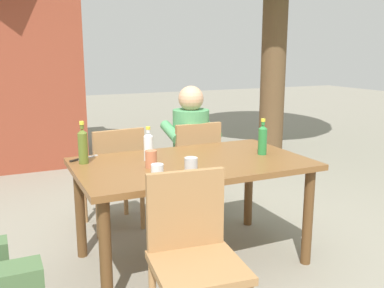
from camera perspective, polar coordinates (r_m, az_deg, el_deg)
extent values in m
plane|color=gray|center=(3.22, 0.00, -15.00)|extent=(24.00, 24.00, 0.00)
cube|color=brown|center=(2.96, 0.00, -2.65)|extent=(1.58, 0.93, 0.04)
cylinder|color=brown|center=(2.54, -11.35, -14.44)|extent=(0.07, 0.07, 0.69)
cylinder|color=brown|center=(3.13, 15.09, -9.31)|extent=(0.07, 0.07, 0.69)
cylinder|color=brown|center=(3.23, -14.59, -8.61)|extent=(0.07, 0.07, 0.69)
cylinder|color=brown|center=(3.72, 7.51, -5.52)|extent=(0.07, 0.07, 0.69)
cube|color=#A37547|center=(3.92, -0.44, -3.20)|extent=(0.45, 0.45, 0.04)
cube|color=#A37547|center=(3.69, 0.87, -0.51)|extent=(0.42, 0.05, 0.42)
cylinder|color=#A37547|center=(4.23, 0.81, -5.22)|extent=(0.04, 0.04, 0.41)
cylinder|color=#A37547|center=(4.08, -4.00, -5.90)|extent=(0.04, 0.04, 0.41)
cylinder|color=#A37547|center=(3.91, 3.30, -6.73)|extent=(0.04, 0.04, 0.41)
cylinder|color=#A37547|center=(3.75, -1.84, -7.55)|extent=(0.04, 0.04, 0.41)
cube|color=#A37547|center=(3.70, -10.54, -4.37)|extent=(0.48, 0.48, 0.04)
cube|color=#A37547|center=(3.46, -9.57, -1.56)|extent=(0.42, 0.08, 0.42)
cylinder|color=#A37547|center=(4.00, -8.76, -6.41)|extent=(0.04, 0.04, 0.41)
cylinder|color=#A37547|center=(3.89, -14.02, -7.20)|extent=(0.04, 0.04, 0.41)
cylinder|color=#A37547|center=(3.67, -6.57, -8.10)|extent=(0.04, 0.04, 0.41)
cylinder|color=#A37547|center=(3.54, -12.28, -9.04)|extent=(0.04, 0.04, 0.41)
cube|color=#A37547|center=(2.21, 0.81, -15.98)|extent=(0.49, 0.49, 0.04)
cube|color=#A37547|center=(2.29, -0.83, -8.63)|extent=(0.42, 0.09, 0.42)
cylinder|color=#A37547|center=(2.53, 3.58, -17.86)|extent=(0.04, 0.04, 0.41)
cylinder|color=#4C935B|center=(3.81, -0.14, 0.68)|extent=(0.32, 0.32, 0.52)
sphere|color=tan|center=(3.76, -0.14, 6.05)|extent=(0.22, 0.22, 0.22)
cylinder|color=#383847|center=(4.08, -0.15, -2.28)|extent=(0.14, 0.40, 0.14)
cylinder|color=#383847|center=(4.32, -1.25, -4.56)|extent=(0.11, 0.11, 0.45)
cylinder|color=#4C935B|center=(3.88, 2.41, 2.04)|extent=(0.09, 0.31, 0.16)
cylinder|color=#383847|center=(4.02, -2.49, -2.55)|extent=(0.14, 0.40, 0.14)
cylinder|color=#383847|center=(4.26, -3.48, -4.85)|extent=(0.11, 0.11, 0.45)
cylinder|color=#4C935B|center=(3.72, -2.79, 1.61)|extent=(0.09, 0.31, 0.16)
cylinder|color=#287A38|center=(3.17, 9.31, 0.31)|extent=(0.06, 0.06, 0.19)
cone|color=#287A38|center=(3.15, 9.37, 2.24)|extent=(0.06, 0.06, 0.03)
cylinder|color=#287A38|center=(3.14, 9.39, 2.71)|extent=(0.03, 0.03, 0.03)
cylinder|color=yellow|center=(3.14, 9.40, 3.14)|extent=(0.03, 0.03, 0.02)
cylinder|color=#566623|center=(2.96, -14.22, -0.57)|extent=(0.06, 0.06, 0.21)
cone|color=#566623|center=(2.94, -14.34, 1.67)|extent=(0.06, 0.06, 0.03)
cylinder|color=#566623|center=(2.93, -14.37, 2.22)|extent=(0.03, 0.03, 0.03)
cylinder|color=yellow|center=(2.93, -14.40, 2.72)|extent=(0.03, 0.03, 0.02)
cylinder|color=white|center=(2.97, -5.78, -0.57)|extent=(0.06, 0.06, 0.17)
cone|color=white|center=(2.95, -5.82, 1.26)|extent=(0.06, 0.06, 0.02)
cylinder|color=white|center=(2.95, -5.83, 1.71)|extent=(0.03, 0.03, 0.02)
cylinder|color=yellow|center=(2.94, -5.84, 2.12)|extent=(0.03, 0.03, 0.02)
cylinder|color=#B2B7BC|center=(2.69, -0.13, -2.75)|extent=(0.08, 0.08, 0.09)
cylinder|color=#BC6B47|center=(2.80, -5.44, -2.00)|extent=(0.08, 0.08, 0.11)
cylinder|color=silver|center=(2.56, -4.61, -3.61)|extent=(0.08, 0.08, 0.09)
cube|color=silver|center=(3.13, -13.67, -1.75)|extent=(0.17, 0.11, 0.01)
cube|color=black|center=(3.06, -15.23, -2.09)|extent=(0.08, 0.06, 0.01)
cylinder|color=brown|center=(6.24, 10.78, 11.81)|extent=(0.35, 0.35, 2.90)
cube|color=brown|center=(6.20, -24.07, 8.32)|extent=(1.91, 1.42, 2.32)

